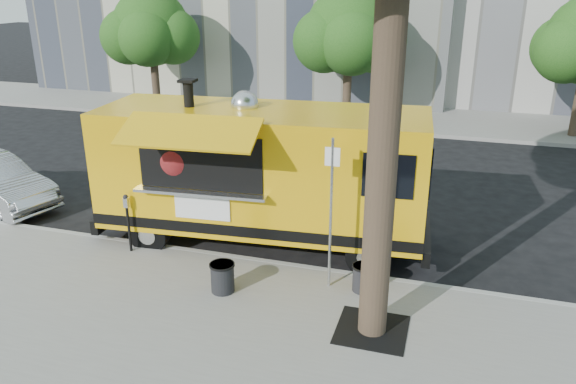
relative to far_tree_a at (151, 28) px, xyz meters
name	(u,v)px	position (x,y,z in m)	size (l,w,h in m)	color
ground	(278,248)	(10.00, -12.30, -3.78)	(120.00, 120.00, 0.00)	black
sidewalk	(204,347)	(10.00, -16.30, -3.70)	(60.00, 6.00, 0.15)	gray
curb	(265,264)	(10.00, -13.23, -3.70)	(60.00, 0.14, 0.16)	#999993
far_sidewalk	(372,117)	(10.00, 1.20, -3.70)	(60.00, 5.00, 0.15)	gray
tree_well	(372,330)	(12.60, -15.10, -3.62)	(1.20, 1.20, 0.02)	black
far_tree_a	(151,28)	(0.00, 0.00, 0.00)	(3.42, 3.42, 5.36)	#33261C
far_tree_b	(349,31)	(9.00, 0.40, 0.06)	(3.60, 3.60, 5.50)	#33261C
sign_post	(331,206)	(11.55, -13.85, -1.93)	(0.28, 0.06, 3.00)	silver
parking_meter	(128,216)	(7.00, -13.65, -2.79)	(0.11, 0.11, 1.33)	black
food_truck	(261,172)	(9.54, -12.12, -2.02)	(7.70, 3.96, 3.74)	#EEB10C
trash_bin_left	(222,277)	(9.64, -14.65, -3.31)	(0.49, 0.49, 0.59)	black
trash_bin_right	(363,277)	(12.22, -13.83, -3.34)	(0.45, 0.45, 0.53)	black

